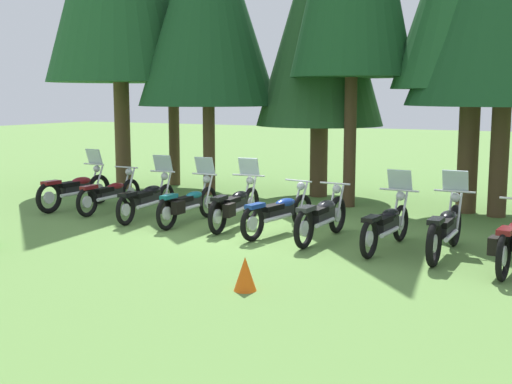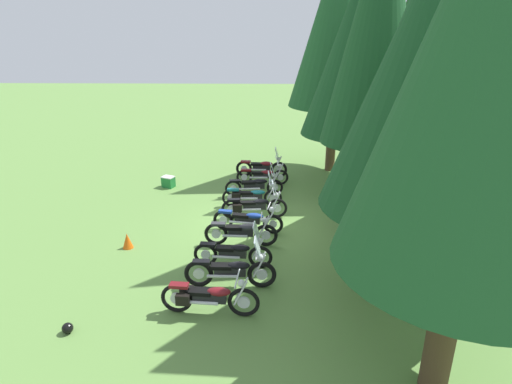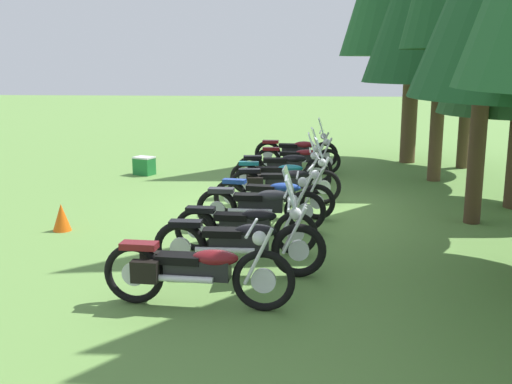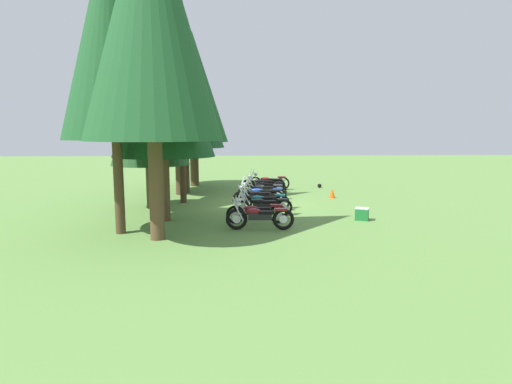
{
  "view_description": "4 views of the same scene",
  "coord_description": "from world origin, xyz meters",
  "px_view_note": "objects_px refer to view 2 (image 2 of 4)",
  "views": [
    {
      "loc": [
        6.03,
        -11.4,
        2.69
      ],
      "look_at": [
        0.17,
        -0.12,
        0.81
      ],
      "focal_mm": 46.36,
      "sensor_mm": 36.0,
      "label": 1
    },
    {
      "loc": [
        13.25,
        0.58,
        6.26
      ],
      "look_at": [
        -1.22,
        0.24,
        0.7
      ],
      "focal_mm": 29.83,
      "sensor_mm": 36.0,
      "label": 2
    },
    {
      "loc": [
        11.79,
        0.51,
        2.89
      ],
      "look_at": [
        1.4,
        -0.25,
        0.65
      ],
      "focal_mm": 42.82,
      "sensor_mm": 36.0,
      "label": 3
    },
    {
      "loc": [
        -18.98,
        1.18,
        3.3
      ],
      "look_at": [
        -1.38,
        0.36,
        0.79
      ],
      "focal_mm": 29.78,
      "sensor_mm": 36.0,
      "label": 4
    }
  ],
  "objects_px": {
    "motorcycle_6": "(241,232)",
    "pine_tree_5": "(429,57)",
    "picnic_cooler": "(168,182)",
    "motorcycle_0": "(262,167)",
    "motorcycle_9": "(208,297)",
    "traffic_cone": "(127,241)",
    "motorcycle_3": "(251,195)",
    "motorcycle_2": "(255,185)",
    "dropped_helmet": "(68,328)",
    "pine_tree_2": "(353,58)",
    "motorcycle_1": "(263,175)",
    "pine_tree_1": "(376,28)",
    "pine_tree_0": "(339,20)",
    "pine_tree_7": "(495,58)",
    "motorcycle_8": "(231,271)",
    "motorcycle_5": "(248,220)",
    "motorcycle_4": "(254,206)",
    "motorcycle_7": "(234,252)",
    "pine_tree_3": "(402,82)",
    "pine_tree_6": "(428,77)",
    "pine_tree_4": "(380,24)"
  },
  "relations": [
    {
      "from": "motorcycle_6",
      "to": "pine_tree_5",
      "type": "relative_size",
      "value": 0.26
    },
    {
      "from": "picnic_cooler",
      "to": "motorcycle_0",
      "type": "bearing_deg",
      "value": 109.5
    },
    {
      "from": "motorcycle_9",
      "to": "traffic_cone",
      "type": "xyz_separation_m",
      "value": [
        -3.16,
        -2.88,
        -0.23
      ]
    },
    {
      "from": "motorcycle_6",
      "to": "motorcycle_3",
      "type": "bearing_deg",
      "value": 88.17
    },
    {
      "from": "motorcycle_2",
      "to": "dropped_helmet",
      "type": "relative_size",
      "value": 9.5
    },
    {
      "from": "motorcycle_0",
      "to": "pine_tree_2",
      "type": "distance_m",
      "value": 6.07
    },
    {
      "from": "motorcycle_1",
      "to": "pine_tree_1",
      "type": "relative_size",
      "value": 0.23
    },
    {
      "from": "pine_tree_5",
      "to": "dropped_helmet",
      "type": "bearing_deg",
      "value": -73.64
    },
    {
      "from": "pine_tree_0",
      "to": "dropped_helmet",
      "type": "xyz_separation_m",
      "value": [
        11.79,
        -7.36,
        -6.51
      ]
    },
    {
      "from": "motorcycle_2",
      "to": "pine_tree_7",
      "type": "height_order",
      "value": "pine_tree_7"
    },
    {
      "from": "motorcycle_0",
      "to": "motorcycle_6",
      "type": "bearing_deg",
      "value": -91.27
    },
    {
      "from": "pine_tree_7",
      "to": "motorcycle_8",
      "type": "bearing_deg",
      "value": -128.61
    },
    {
      "from": "motorcycle_1",
      "to": "pine_tree_7",
      "type": "distance_m",
      "value": 12.7
    },
    {
      "from": "motorcycle_5",
      "to": "pine_tree_5",
      "type": "height_order",
      "value": "pine_tree_5"
    },
    {
      "from": "motorcycle_4",
      "to": "motorcycle_8",
      "type": "xyz_separation_m",
      "value": [
        4.31,
        -0.45,
        0.01
      ]
    },
    {
      "from": "motorcycle_7",
      "to": "pine_tree_3",
      "type": "xyz_separation_m",
      "value": [
        -3.37,
        5.13,
        4.24
      ]
    },
    {
      "from": "motorcycle_7",
      "to": "pine_tree_1",
      "type": "xyz_separation_m",
      "value": [
        -8.06,
        5.25,
        5.83
      ]
    },
    {
      "from": "motorcycle_5",
      "to": "pine_tree_7",
      "type": "xyz_separation_m",
      "value": [
        6.45,
        3.71,
        5.46
      ]
    },
    {
      "from": "motorcycle_0",
      "to": "motorcycle_8",
      "type": "height_order",
      "value": "motorcycle_8"
    },
    {
      "from": "motorcycle_2",
      "to": "pine_tree_5",
      "type": "height_order",
      "value": "pine_tree_5"
    },
    {
      "from": "motorcycle_1",
      "to": "motorcycle_9",
      "type": "height_order",
      "value": "motorcycle_9"
    },
    {
      "from": "pine_tree_1",
      "to": "picnic_cooler",
      "type": "xyz_separation_m",
      "value": [
        1.67,
        -8.5,
        -6.06
      ]
    },
    {
      "from": "pine_tree_1",
      "to": "dropped_helmet",
      "type": "height_order",
      "value": "pine_tree_1"
    },
    {
      "from": "pine_tree_0",
      "to": "traffic_cone",
      "type": "bearing_deg",
      "value": -42.49
    },
    {
      "from": "motorcycle_0",
      "to": "dropped_helmet",
      "type": "distance_m",
      "value": 11.46
    },
    {
      "from": "pine_tree_7",
      "to": "motorcycle_0",
      "type": "bearing_deg",
      "value": -164.56
    },
    {
      "from": "motorcycle_9",
      "to": "pine_tree_0",
      "type": "xyz_separation_m",
      "value": [
        -11.05,
        4.35,
        6.15
      ]
    },
    {
      "from": "pine_tree_2",
      "to": "dropped_helmet",
      "type": "relative_size",
      "value": 33.15
    },
    {
      "from": "motorcycle_8",
      "to": "pine_tree_2",
      "type": "xyz_separation_m",
      "value": [
        -7.14,
        4.08,
        4.76
      ]
    },
    {
      "from": "motorcycle_7",
      "to": "pine_tree_1",
      "type": "height_order",
      "value": "pine_tree_1"
    },
    {
      "from": "motorcycle_2",
      "to": "pine_tree_7",
      "type": "bearing_deg",
      "value": -74.96
    },
    {
      "from": "pine_tree_1",
      "to": "pine_tree_7",
      "type": "bearing_deg",
      "value": -5.75
    },
    {
      "from": "pine_tree_2",
      "to": "motorcycle_6",
      "type": "bearing_deg",
      "value": -39.07
    },
    {
      "from": "pine_tree_2",
      "to": "dropped_helmet",
      "type": "bearing_deg",
      "value": -39.93
    },
    {
      "from": "pine_tree_2",
      "to": "pine_tree_6",
      "type": "distance_m",
      "value": 7.41
    },
    {
      "from": "motorcycle_0",
      "to": "pine_tree_1",
      "type": "xyz_separation_m",
      "value": [
        -0.28,
        4.55,
        5.82
      ]
    },
    {
      "from": "pine_tree_1",
      "to": "pine_tree_2",
      "type": "relative_size",
      "value": 1.18
    },
    {
      "from": "pine_tree_7",
      "to": "dropped_helmet",
      "type": "distance_m",
      "value": 9.54
    },
    {
      "from": "motorcycle_0",
      "to": "pine_tree_1",
      "type": "relative_size",
      "value": 0.24
    },
    {
      "from": "motorcycle_0",
      "to": "motorcycle_6",
      "type": "height_order",
      "value": "motorcycle_0"
    },
    {
      "from": "motorcycle_6",
      "to": "traffic_cone",
      "type": "relative_size",
      "value": 4.72
    },
    {
      "from": "pine_tree_3",
      "to": "dropped_helmet",
      "type": "bearing_deg",
      "value": -53.96
    },
    {
      "from": "pine_tree_3",
      "to": "motorcycle_0",
      "type": "bearing_deg",
      "value": -134.89
    },
    {
      "from": "motorcycle_2",
      "to": "pine_tree_1",
      "type": "xyz_separation_m",
      "value": [
        -2.58,
        4.8,
        5.83
      ]
    },
    {
      "from": "dropped_helmet",
      "to": "pine_tree_3",
      "type": "bearing_deg",
      "value": 126.04
    },
    {
      "from": "motorcycle_1",
      "to": "motorcycle_7",
      "type": "bearing_deg",
      "value": -96.72
    },
    {
      "from": "pine_tree_0",
      "to": "dropped_helmet",
      "type": "relative_size",
      "value": 41.93
    },
    {
      "from": "motorcycle_4",
      "to": "pine_tree_2",
      "type": "height_order",
      "value": "pine_tree_2"
    },
    {
      "from": "motorcycle_1",
      "to": "pine_tree_1",
      "type": "height_order",
      "value": "pine_tree_1"
    },
    {
      "from": "pine_tree_4",
      "to": "traffic_cone",
      "type": "bearing_deg",
      "value": -81.63
    }
  ]
}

